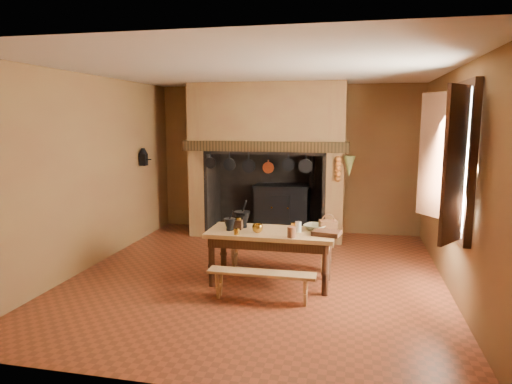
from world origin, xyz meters
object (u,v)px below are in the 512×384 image
Objects in this scene: work_table at (271,239)px; wicker_basket at (328,224)px; iron_range at (282,208)px; bench_front at (262,279)px; coffee_grinder at (238,224)px; mixing_bowl at (315,227)px.

wicker_basket reaches higher than work_table.
wicker_basket is (0.99, -2.46, 0.30)m from iron_range.
bench_front is (0.00, -0.62, -0.33)m from work_table.
coffee_grinder is at bearing 178.89° from work_table.
iron_range is at bearing 87.19° from coffee_grinder.
bench_front is at bearing -146.73° from wicker_basket.
bench_front is 5.02× the size of wicker_basket.
work_table reaches higher than bench_front.
iron_range is 2.65m from mixing_bowl.
work_table is 0.70m from bench_front.
coffee_grinder is 0.75× the size of wicker_basket.
work_table is 6.37× the size of wicker_basket.
iron_range reaches higher than coffee_grinder.
mixing_bowl is (0.56, 0.80, 0.48)m from bench_front.
bench_front is at bearing -125.03° from mixing_bowl.
work_table is 1.27× the size of bench_front.
wicker_basket reaches higher than bench_front.
wicker_basket is (0.72, 0.23, 0.18)m from work_table.
coffee_grinder reaches higher than mixing_bowl.
mixing_bowl is at bearing 54.97° from bench_front.
mixing_bowl is at bearing 10.79° from coffee_grinder.
work_table is 0.78m from wicker_basket.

